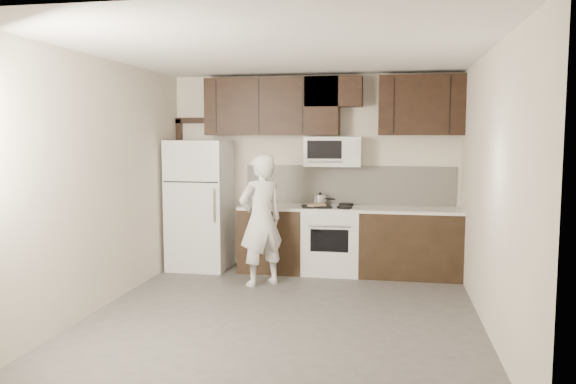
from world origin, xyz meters
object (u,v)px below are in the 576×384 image
(stove, at_px, (332,239))
(person, at_px, (261,220))
(microwave, at_px, (333,151))
(refrigerator, at_px, (200,205))

(stove, xyz_separation_m, person, (-0.80, -0.78, 0.36))
(stove, xyz_separation_m, microwave, (-0.00, 0.12, 1.19))
(stove, distance_m, refrigerator, 1.90)
(microwave, xyz_separation_m, person, (-0.80, -0.89, -0.83))
(stove, height_order, person, person)
(refrigerator, xyz_separation_m, person, (1.05, -0.73, -0.08))
(stove, bearing_deg, refrigerator, -178.49)
(stove, height_order, microwave, microwave)
(stove, bearing_deg, microwave, 90.10)
(refrigerator, bearing_deg, stove, 1.51)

